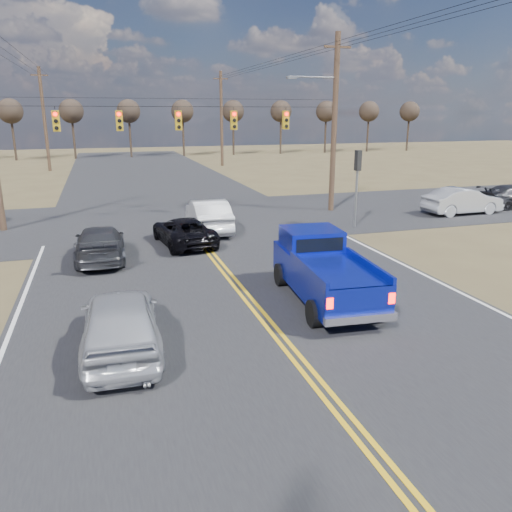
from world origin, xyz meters
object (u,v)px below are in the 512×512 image
object	(u,v)px
black_suv	(184,231)
dgrey_car_queue	(100,243)
white_car_queue	(208,215)
silver_suv	(121,321)
pickup_truck	(323,270)
cross_car_east_near	(462,201)

from	to	relation	value
black_suv	dgrey_car_queue	size ratio (longest dim) A/B	0.95
white_car_queue	dgrey_car_queue	bearing A→B (deg)	37.79
silver_suv	white_car_queue	bearing A→B (deg)	-109.45
silver_suv	white_car_queue	xyz separation A→B (m)	(4.76, 12.16, 0.01)
pickup_truck	silver_suv	size ratio (longest dim) A/B	1.20
pickup_truck	silver_suv	bearing A→B (deg)	-159.30
pickup_truck	dgrey_car_queue	size ratio (longest dim) A/B	1.19
pickup_truck	dgrey_car_queue	xyz separation A→B (m)	(-6.63, 6.72, -0.31)
cross_car_east_near	white_car_queue	bearing A→B (deg)	88.42
silver_suv	black_suv	distance (m)	10.40
pickup_truck	dgrey_car_queue	bearing A→B (deg)	139.30
pickup_truck	cross_car_east_near	bearing A→B (deg)	41.99
white_car_queue	cross_car_east_near	size ratio (longest dim) A/B	1.05
white_car_queue	cross_car_east_near	world-z (taller)	white_car_queue
black_suv	dgrey_car_queue	xyz separation A→B (m)	(-3.57, -1.40, 0.06)
silver_suv	black_suv	world-z (taller)	silver_suv
silver_suv	cross_car_east_near	world-z (taller)	silver_suv
black_suv	cross_car_east_near	xyz separation A→B (m)	(16.63, 2.21, 0.15)
pickup_truck	dgrey_car_queue	world-z (taller)	pickup_truck
silver_suv	white_car_queue	world-z (taller)	white_car_queue
pickup_truck	cross_car_east_near	xyz separation A→B (m)	(13.57, 10.34, -0.21)
pickup_truck	silver_suv	world-z (taller)	pickup_truck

